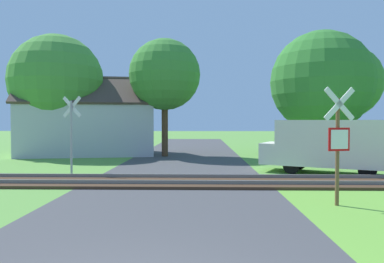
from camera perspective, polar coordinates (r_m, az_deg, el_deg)
The scene contains 10 objects.
road_asphalt at distance 6.64m, azimuth -6.28°, elevation -17.62°, with size 6.49×80.00×0.01m, color #424244.
rail_track at distance 13.31m, azimuth -2.28°, elevation -7.63°, with size 60.00×2.60×0.22m.
stop_sign_near at distance 10.32m, azimuth 21.39°, elevation -1.21°, with size 0.86×0.24×3.07m.
crossing_sign_far at distance 16.01m, azimuth -17.90°, elevation 0.32°, with size 0.85×0.29×3.21m.
house at distance 25.48m, azimuth -15.38°, elevation 0.71°, with size 9.38×6.52×5.15m.
tree_center at distance 23.62m, azimuth -4.18°, elevation 8.60°, with size 4.44×4.44×7.32m.
tree_right at distance 23.17m, azimuth 19.15°, elevation 7.15°, with size 5.90×5.90×7.43m.
tree_far at distance 29.80m, azimuth 22.24°, elevation 6.97°, with size 5.37×5.37×7.75m.
tree_left at distance 25.75m, azimuth -19.94°, elevation 7.22°, with size 5.94×5.94×7.75m.
mail_truck at distance 16.59m, azimuth 19.74°, elevation -1.80°, with size 5.22×3.78×2.24m.
Camera 1 is at (0.84, -4.22, 2.18)m, focal length 35.00 mm.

